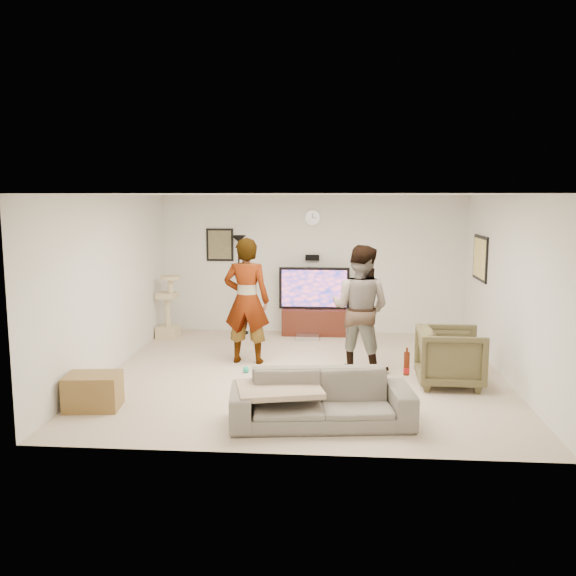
# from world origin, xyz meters

# --- Properties ---
(floor) EXTENTS (5.50, 5.50, 0.02)m
(floor) POSITION_xyz_m (0.00, 0.00, -0.01)
(floor) COLOR #C5AC97
(floor) RESTS_ON ground
(ceiling) EXTENTS (5.50, 5.50, 0.02)m
(ceiling) POSITION_xyz_m (0.00, 0.00, 2.51)
(ceiling) COLOR white
(ceiling) RESTS_ON wall_back
(wall_back) EXTENTS (5.50, 0.04, 2.50)m
(wall_back) POSITION_xyz_m (0.00, 2.75, 1.25)
(wall_back) COLOR white
(wall_back) RESTS_ON floor
(wall_front) EXTENTS (5.50, 0.04, 2.50)m
(wall_front) POSITION_xyz_m (0.00, -2.75, 1.25)
(wall_front) COLOR white
(wall_front) RESTS_ON floor
(wall_left) EXTENTS (0.04, 5.50, 2.50)m
(wall_left) POSITION_xyz_m (-2.75, 0.00, 1.25)
(wall_left) COLOR white
(wall_left) RESTS_ON floor
(wall_right) EXTENTS (0.04, 5.50, 2.50)m
(wall_right) POSITION_xyz_m (2.75, 0.00, 1.25)
(wall_right) COLOR white
(wall_right) RESTS_ON floor
(wall_clock) EXTENTS (0.26, 0.04, 0.26)m
(wall_clock) POSITION_xyz_m (0.00, 2.72, 2.10)
(wall_clock) COLOR silver
(wall_clock) RESTS_ON wall_back
(wall_speaker) EXTENTS (0.25, 0.10, 0.10)m
(wall_speaker) POSITION_xyz_m (0.00, 2.69, 1.38)
(wall_speaker) COLOR black
(wall_speaker) RESTS_ON wall_back
(picture_back) EXTENTS (0.42, 0.03, 0.52)m
(picture_back) POSITION_xyz_m (-1.70, 2.73, 1.60)
(picture_back) COLOR brown
(picture_back) RESTS_ON wall_back
(picture_right) EXTENTS (0.03, 0.78, 0.62)m
(picture_right) POSITION_xyz_m (2.73, 1.60, 1.50)
(picture_right) COLOR #EBC871
(picture_right) RESTS_ON wall_right
(tv_stand) EXTENTS (1.14, 0.45, 0.48)m
(tv_stand) POSITION_xyz_m (0.05, 2.50, 0.24)
(tv_stand) COLOR #3D180F
(tv_stand) RESTS_ON floor
(console_box) EXTENTS (0.40, 0.30, 0.07)m
(console_box) POSITION_xyz_m (-0.05, 2.11, 0.04)
(console_box) COLOR #B2B1B8
(console_box) RESTS_ON floor
(tv) EXTENTS (1.26, 0.08, 0.75)m
(tv) POSITION_xyz_m (0.05, 2.50, 0.85)
(tv) COLOR black
(tv) RESTS_ON tv_stand
(tv_screen) EXTENTS (1.16, 0.01, 0.66)m
(tv_screen) POSITION_xyz_m (0.05, 2.46, 0.85)
(tv_screen) COLOR #FA5C68
(tv_screen) RESTS_ON tv
(floor_lamp) EXTENTS (0.32, 0.32, 1.78)m
(floor_lamp) POSITION_xyz_m (-1.31, 2.48, 0.89)
(floor_lamp) COLOR black
(floor_lamp) RESTS_ON floor
(cat_tree) EXTENTS (0.38, 0.38, 1.11)m
(cat_tree) POSITION_xyz_m (-2.53, 2.07, 0.56)
(cat_tree) COLOR #CBBB8E
(cat_tree) RESTS_ON floor
(person_left) EXTENTS (0.72, 0.50, 1.88)m
(person_left) POSITION_xyz_m (-0.89, 0.53, 0.94)
(person_left) COLOR #B1B1B2
(person_left) RESTS_ON floor
(person_right) EXTENTS (1.08, 0.97, 1.81)m
(person_right) POSITION_xyz_m (0.78, 0.23, 0.90)
(person_right) COLOR #2F5687
(person_right) RESTS_ON floor
(sofa) EXTENTS (2.05, 1.00, 0.58)m
(sofa) POSITION_xyz_m (0.29, -1.93, 0.29)
(sofa) COLOR #676158
(sofa) RESTS_ON floor
(throw_blanket) EXTENTS (1.04, 0.90, 0.06)m
(throw_blanket) POSITION_xyz_m (-0.18, -1.93, 0.39)
(throw_blanket) COLOR tan
(throw_blanket) RESTS_ON sofa
(beer_bottle) EXTENTS (0.06, 0.06, 0.25)m
(beer_bottle) POSITION_xyz_m (1.20, -1.93, 0.70)
(beer_bottle) COLOR #591A07
(beer_bottle) RESTS_ON sofa
(armchair) EXTENTS (0.86, 0.84, 0.77)m
(armchair) POSITION_xyz_m (1.94, -0.39, 0.38)
(armchair) COLOR brown
(armchair) RESTS_ON floor
(side_table) EXTENTS (0.67, 0.53, 0.41)m
(side_table) POSITION_xyz_m (-2.40, -1.63, 0.21)
(side_table) COLOR brown
(side_table) RESTS_ON floor
(toy_ball) EXTENTS (0.09, 0.09, 0.09)m
(toy_ball) POSITION_xyz_m (-0.83, -0.02, 0.04)
(toy_ball) COLOR #1BAB89
(toy_ball) RESTS_ON floor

